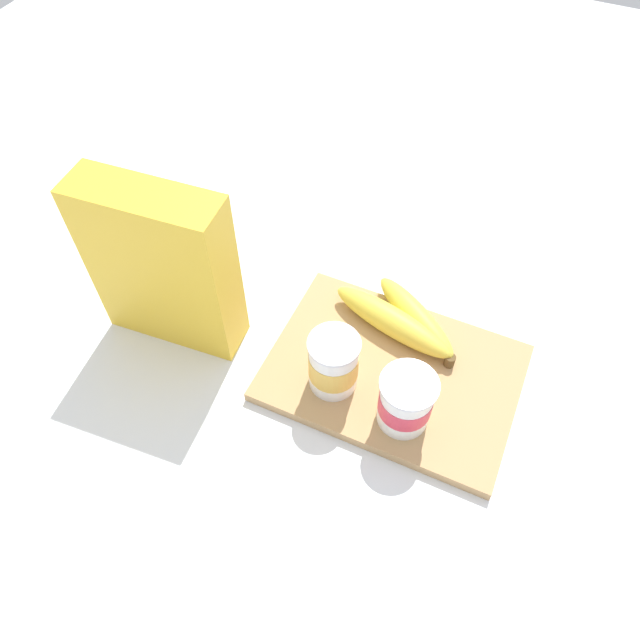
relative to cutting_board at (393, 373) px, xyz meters
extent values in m
plane|color=white|center=(0.00, 0.00, -0.01)|extent=(2.40, 2.40, 0.00)
cube|color=tan|center=(0.00, 0.00, 0.00)|extent=(0.32, 0.23, 0.02)
cube|color=yellow|center=(0.30, 0.05, 0.11)|extent=(0.19, 0.08, 0.24)
cylinder|color=white|center=(-0.03, 0.06, 0.05)|extent=(0.06, 0.06, 0.08)
cylinder|color=#DB384C|center=(-0.03, 0.06, 0.05)|extent=(0.06, 0.06, 0.03)
cylinder|color=silver|center=(-0.03, 0.06, 0.09)|extent=(0.07, 0.07, 0.00)
cylinder|color=white|center=(0.07, 0.05, 0.05)|extent=(0.06, 0.06, 0.08)
cylinder|color=gold|center=(0.07, 0.05, 0.05)|extent=(0.06, 0.06, 0.04)
cylinder|color=silver|center=(0.07, 0.05, 0.09)|extent=(0.06, 0.06, 0.00)
ellipsoid|color=yellow|center=(0.00, -0.08, 0.03)|extent=(0.15, 0.12, 0.04)
ellipsoid|color=yellow|center=(0.03, -0.06, 0.03)|extent=(0.19, 0.08, 0.04)
cylinder|color=brown|center=(-0.06, -0.04, 0.02)|extent=(0.01, 0.01, 0.02)
camera|label=1|loc=(-0.09, 0.42, 0.67)|focal=33.36mm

